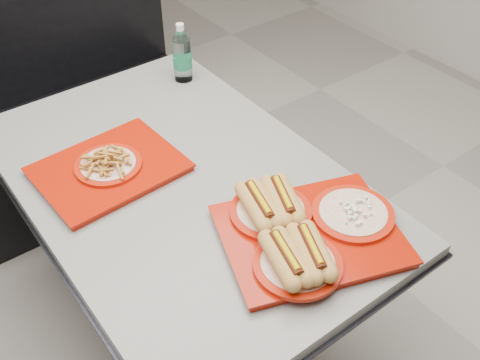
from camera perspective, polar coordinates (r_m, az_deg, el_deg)
ground at (r=2.35m, az=-4.78°, el=-13.70°), size 6.00×6.00×0.00m
diner_table at (r=1.90m, az=-5.74°, el=-3.48°), size 0.92×1.42×0.75m
booth_bench at (r=2.82m, az=-17.60°, el=6.54°), size 1.30×0.57×1.35m
tray_near at (r=1.57m, az=6.44°, el=-5.09°), size 0.59×0.52×0.11m
tray_far at (r=1.83m, az=-13.21°, el=1.37°), size 0.46×0.37×0.09m
water_bottle at (r=2.23m, az=-5.90°, el=12.42°), size 0.07×0.07×0.23m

